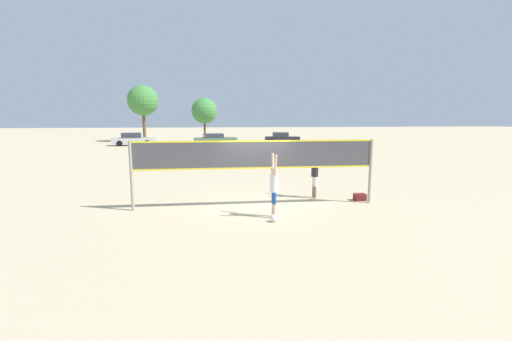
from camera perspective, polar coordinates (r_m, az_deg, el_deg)
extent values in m
plane|color=#C6B28C|center=(12.62, 0.00, -6.00)|extent=(200.00, 200.00, 0.00)
cylinder|color=gray|center=(12.60, -20.05, -0.92)|extent=(0.11, 0.11, 2.43)
cylinder|color=gray|center=(13.60, 18.51, -0.16)|extent=(0.11, 0.11, 2.43)
cube|color=#47474C|center=(12.27, 0.00, 2.67)|extent=(8.59, 0.02, 1.03)
cube|color=yellow|center=(12.23, 0.00, 4.92)|extent=(8.59, 0.03, 0.06)
cube|color=yellow|center=(12.33, 0.00, 0.43)|extent=(8.59, 0.03, 0.06)
cylinder|color=beige|center=(11.15, 3.08, -6.77)|extent=(0.11, 0.11, 0.47)
cylinder|color=#1E47A5|center=(11.05, 3.10, -4.65)|extent=(0.12, 0.12, 0.38)
cylinder|color=beige|center=(11.34, 2.90, -6.50)|extent=(0.11, 0.11, 0.47)
cylinder|color=#1E47A5|center=(11.24, 2.92, -4.42)|extent=(0.12, 0.12, 0.38)
cylinder|color=white|center=(11.04, 3.03, -2.05)|extent=(0.28, 0.28, 0.60)
sphere|color=beige|center=(10.97, 3.05, 0.09)|extent=(0.23, 0.23, 0.23)
cylinder|color=beige|center=(10.71, 3.28, 0.85)|extent=(0.08, 0.22, 0.67)
cylinder|color=beige|center=(11.18, 2.84, 1.19)|extent=(0.08, 0.22, 0.67)
cylinder|color=#8C664C|center=(14.18, 9.57, -3.46)|extent=(0.11, 0.11, 0.48)
cylinder|color=white|center=(14.10, 9.61, -1.72)|extent=(0.12, 0.12, 0.39)
cylinder|color=#8C664C|center=(14.00, 9.80, -3.63)|extent=(0.11, 0.11, 0.48)
cylinder|color=white|center=(13.91, 9.85, -1.87)|extent=(0.12, 0.12, 0.39)
cylinder|color=#26262D|center=(13.92, 9.78, 0.26)|extent=(0.28, 0.28, 0.62)
sphere|color=#8C664C|center=(13.86, 9.83, 2.02)|extent=(0.24, 0.24, 0.24)
cylinder|color=#8C664C|center=(14.07, 9.56, 2.90)|extent=(0.08, 0.22, 0.69)
cylinder|color=#8C664C|center=(13.61, 10.15, 2.69)|extent=(0.08, 0.22, 0.69)
sphere|color=white|center=(10.79, 3.03, -7.95)|extent=(0.24, 0.24, 0.24)
cube|color=maroon|center=(14.08, 16.91, -4.25)|extent=(0.44, 0.31, 0.27)
cube|color=#4C6B4C|center=(39.47, -6.77, 4.88)|extent=(4.97, 2.64, 0.81)
cube|color=#2D333D|center=(39.39, -7.13, 5.79)|extent=(2.38, 2.06, 0.47)
cylinder|color=black|center=(40.64, -4.94, 4.72)|extent=(0.67, 0.32, 0.64)
cylinder|color=black|center=(38.88, -4.41, 4.54)|extent=(0.67, 0.32, 0.64)
cylinder|color=black|center=(40.16, -9.05, 4.59)|extent=(0.67, 0.32, 0.64)
cylinder|color=black|center=(38.38, -8.70, 4.41)|extent=(0.67, 0.32, 0.64)
cube|color=#232328|center=(41.99, 4.37, 5.12)|extent=(4.41, 2.32, 0.76)
cube|color=#2D333D|center=(41.94, 4.10, 6.00)|extent=(2.10, 1.86, 0.53)
cylinder|color=black|center=(42.92, 6.05, 4.92)|extent=(0.66, 0.31, 0.64)
cylinder|color=black|center=(41.27, 6.25, 4.76)|extent=(0.66, 0.31, 0.64)
cylinder|color=black|center=(42.77, 2.55, 4.95)|extent=(0.66, 0.31, 0.64)
cylinder|color=black|center=(41.12, 2.62, 4.79)|extent=(0.66, 0.31, 0.64)
cube|color=#B7B7BC|center=(42.24, -19.66, 4.65)|extent=(4.97, 2.50, 0.76)
cube|color=#2D333D|center=(42.23, -20.03, 5.54)|extent=(2.36, 1.99, 0.57)
cylinder|color=black|center=(43.04, -17.60, 4.57)|extent=(0.66, 0.31, 0.64)
cylinder|color=black|center=(41.28, -17.70, 4.40)|extent=(0.66, 0.31, 0.64)
cylinder|color=black|center=(43.28, -21.51, 4.39)|extent=(0.66, 0.31, 0.64)
cylinder|color=black|center=(41.53, -21.78, 4.21)|extent=(0.66, 0.31, 0.64)
cylinder|color=#4C3823|center=(44.22, -8.53, 6.63)|extent=(0.25, 0.25, 3.17)
sphere|color=#42843D|center=(44.20, -8.61, 9.83)|extent=(3.23, 3.23, 3.23)
cylinder|color=brown|center=(48.56, -18.14, 7.17)|extent=(0.42, 0.42, 4.34)
sphere|color=#42843D|center=(48.59, -18.33, 11.03)|extent=(4.02, 4.02, 4.02)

